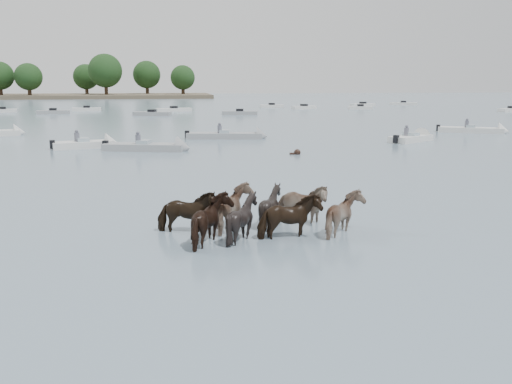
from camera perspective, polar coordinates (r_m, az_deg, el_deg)
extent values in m
plane|color=slate|center=(14.85, 3.34, -6.51)|extent=(400.00, 400.00, 0.00)
imported|color=black|center=(16.75, -7.44, -2.48)|extent=(1.97, 1.07, 1.59)
imported|color=#7D6554|center=(16.99, -2.11, -2.06)|extent=(1.43, 1.66, 1.66)
imported|color=black|center=(17.55, 1.56, -1.82)|extent=(1.70, 1.60, 1.53)
imported|color=#816958|center=(17.81, 4.85, -1.56)|extent=(2.07, 1.66, 1.59)
imported|color=black|center=(15.54, -4.58, -3.42)|extent=(1.41, 1.65, 1.65)
imported|color=black|center=(15.87, -1.46, -3.15)|extent=(1.72, 1.60, 1.61)
imported|color=black|center=(16.02, 3.57, -3.05)|extent=(2.01, 1.17, 1.60)
imported|color=gray|center=(16.65, 9.64, -2.70)|extent=(1.69, 1.85, 1.56)
sphere|color=black|center=(34.81, 4.45, 4.25)|extent=(0.44, 0.44, 0.44)
cube|color=black|center=(34.77, 4.04, 4.08)|extent=(0.50, 0.22, 0.18)
cube|color=silver|center=(40.01, -18.03, 4.80)|extent=(4.38, 2.57, 0.55)
cone|color=silver|center=(40.27, -15.12, 5.01)|extent=(1.27, 1.77, 1.60)
cube|color=#99ADB7|center=(39.98, -18.07, 5.30)|extent=(1.05, 1.28, 0.35)
cube|color=black|center=(39.85, -21.00, 4.79)|extent=(0.43, 0.43, 0.60)
cylinder|color=#595966|center=(40.02, -18.65, 5.55)|extent=(0.36, 0.36, 0.70)
sphere|color=#595966|center=(39.98, -18.69, 6.19)|extent=(0.24, 0.24, 0.24)
cube|color=gray|center=(37.47, -11.88, 4.69)|extent=(5.76, 3.03, 0.55)
cone|color=gray|center=(36.72, -7.75, 4.69)|extent=(1.30, 1.78, 1.60)
cube|color=#99ADB7|center=(37.43, -11.90, 5.22)|extent=(1.07, 1.29, 0.35)
cube|color=black|center=(38.39, -15.84, 4.88)|extent=(0.43, 0.43, 0.60)
cylinder|color=#595966|center=(37.43, -12.53, 5.50)|extent=(0.36, 0.36, 0.70)
sphere|color=#595966|center=(37.38, -12.56, 6.18)|extent=(0.24, 0.24, 0.24)
cube|color=gray|center=(44.53, -3.39, 6.00)|extent=(6.42, 2.68, 0.55)
cone|color=gray|center=(44.42, 0.64, 6.01)|extent=(1.17, 1.73, 1.60)
cube|color=#99ADB7|center=(44.50, -3.40, 6.45)|extent=(0.99, 1.24, 0.35)
cube|color=black|center=(44.84, -7.40, 6.16)|extent=(0.41, 0.41, 0.60)
cylinder|color=#595966|center=(44.44, -3.92, 6.70)|extent=(0.36, 0.36, 0.70)
sphere|color=#595966|center=(44.40, -3.93, 7.28)|extent=(0.24, 0.24, 0.24)
cube|color=silver|center=(43.91, 16.25, 5.48)|extent=(4.38, 3.64, 0.55)
cone|color=silver|center=(45.71, 17.62, 5.62)|extent=(1.63, 1.83, 1.60)
cube|color=#99ADB7|center=(43.87, 16.28, 5.93)|extent=(1.28, 1.38, 0.35)
cube|color=black|center=(42.11, 14.79, 5.51)|extent=(0.48, 0.48, 0.60)
cylinder|color=#595966|center=(43.68, 15.82, 6.20)|extent=(0.36, 0.36, 0.70)
sphere|color=#595966|center=(43.65, 15.85, 6.78)|extent=(0.24, 0.24, 0.24)
cube|color=silver|center=(53.63, 21.99, 6.15)|extent=(5.73, 4.20, 0.55)
cone|color=silver|center=(53.79, 25.02, 5.92)|extent=(1.57, 1.84, 1.60)
cube|color=#99ADB7|center=(53.60, 22.02, 6.52)|extent=(1.25, 1.37, 0.35)
cube|color=black|center=(53.60, 18.95, 6.53)|extent=(0.48, 0.48, 0.60)
cylinder|color=#595966|center=(53.38, 21.66, 6.75)|extent=(0.36, 0.36, 0.70)
sphere|color=#595966|center=(53.35, 21.70, 7.23)|extent=(0.24, 0.24, 0.24)
cone|color=silver|center=(51.98, -23.99, 5.84)|extent=(1.33, 1.79, 1.60)
cube|color=silver|center=(91.11, -25.53, 7.84)|extent=(4.28, 2.32, 0.60)
cube|color=black|center=(91.10, -25.55, 8.08)|extent=(1.19, 1.19, 0.50)
cube|color=gray|center=(84.20, -20.92, 7.98)|extent=(4.70, 1.95, 0.60)
cube|color=black|center=(84.18, -20.94, 8.24)|extent=(1.09, 1.09, 0.50)
cube|color=silver|center=(90.94, -17.69, 8.42)|extent=(4.61, 2.22, 0.60)
cube|color=black|center=(90.92, -17.70, 8.66)|extent=(1.15, 1.15, 0.50)
cube|color=gray|center=(76.20, -11.07, 8.21)|extent=(5.40, 3.02, 0.60)
cube|color=black|center=(76.18, -11.08, 8.50)|extent=(1.26, 1.26, 0.50)
cube|color=silver|center=(86.21, -8.81, 8.68)|extent=(5.78, 3.07, 0.60)
cube|color=black|center=(86.19, -8.82, 8.93)|extent=(1.25, 1.25, 0.50)
cube|color=gray|center=(76.63, -1.75, 8.44)|extent=(5.22, 2.47, 0.60)
cube|color=black|center=(76.61, -1.75, 8.72)|extent=(1.18, 1.18, 0.50)
cube|color=silver|center=(97.76, 1.69, 9.16)|extent=(4.18, 1.53, 0.60)
cube|color=black|center=(97.74, 1.69, 9.38)|extent=(1.01, 1.01, 0.50)
cube|color=silver|center=(93.33, 5.17, 8.99)|extent=(4.47, 2.49, 0.60)
cube|color=black|center=(93.31, 5.17, 9.22)|extent=(1.22, 1.22, 0.50)
cube|color=silver|center=(93.73, 11.12, 8.83)|extent=(4.31, 2.27, 0.60)
cube|color=black|center=(93.72, 11.13, 9.07)|extent=(1.18, 1.18, 0.50)
cube|color=silver|center=(105.29, 11.37, 9.12)|extent=(5.22, 2.73, 0.60)
cube|color=black|center=(105.27, 11.38, 9.33)|extent=(1.22, 1.22, 0.50)
cube|color=silver|center=(112.82, 15.51, 9.09)|extent=(5.47, 3.12, 0.60)
cube|color=black|center=(112.81, 15.52, 9.28)|extent=(1.27, 1.27, 0.50)
cube|color=silver|center=(94.30, 25.75, 7.92)|extent=(5.43, 3.12, 0.60)
cube|color=black|center=(94.29, 25.77, 8.15)|extent=(1.27, 1.27, 0.50)
cylinder|color=#382619|center=(164.69, -25.68, 9.61)|extent=(1.00, 1.00, 3.46)
cylinder|color=#382619|center=(160.44, -23.09, 9.76)|extent=(1.00, 1.00, 3.29)
sphere|color=black|center=(160.41, -23.21, 11.29)|extent=(7.31, 7.31, 7.31)
cylinder|color=#382619|center=(170.19, -17.68, 10.22)|extent=(1.00, 1.00, 3.35)
sphere|color=black|center=(170.17, -17.77, 11.69)|extent=(7.45, 7.45, 7.45)
cylinder|color=#382619|center=(159.88, -15.76, 10.42)|extent=(1.00, 1.00, 4.24)
sphere|color=black|center=(159.89, -15.87, 12.40)|extent=(9.42, 9.42, 9.42)
cylinder|color=#382619|center=(169.29, -11.57, 10.58)|extent=(1.00, 1.00, 3.72)
sphere|color=black|center=(169.28, -11.64, 12.23)|extent=(8.28, 8.28, 8.28)
cylinder|color=#382619|center=(162.96, -7.82, 10.59)|extent=(1.00, 1.00, 3.23)
sphere|color=black|center=(162.94, -7.86, 12.07)|extent=(7.18, 7.18, 7.18)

